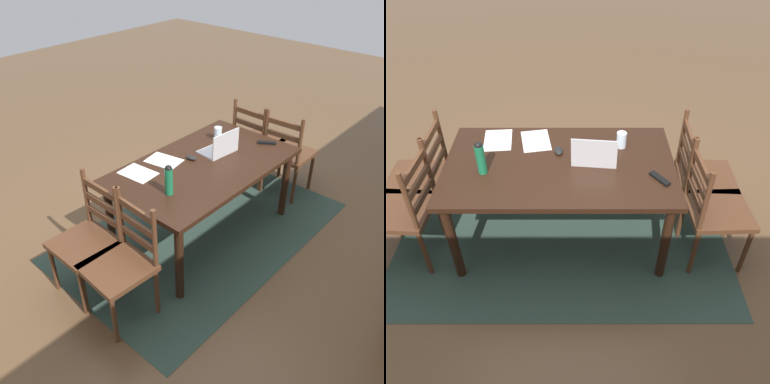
% 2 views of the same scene
% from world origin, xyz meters
% --- Properties ---
extents(ground_plane, '(14.00, 14.00, 0.00)m').
position_xyz_m(ground_plane, '(0.00, 0.00, 0.00)').
color(ground_plane, brown).
extents(area_rug, '(2.65, 1.68, 0.01)m').
position_xyz_m(area_rug, '(0.00, 0.00, 0.00)').
color(area_rug, '#2D4238').
rests_on(area_rug, ground).
extents(dining_table, '(1.65, 0.97, 0.73)m').
position_xyz_m(dining_table, '(0.00, 0.00, 0.65)').
color(dining_table, black).
rests_on(dining_table, ground).
extents(chair_left_far, '(0.46, 0.46, 0.95)m').
position_xyz_m(chair_left_far, '(-1.12, 0.20, 0.46)').
color(chair_left_far, '#56331E').
rests_on(chair_left_far, ground).
extents(chair_right_far, '(0.47, 0.47, 0.95)m').
position_xyz_m(chair_right_far, '(1.12, 0.20, 0.46)').
color(chair_right_far, '#56331E').
rests_on(chair_right_far, ground).
extents(chair_left_near, '(0.46, 0.46, 0.95)m').
position_xyz_m(chair_left_near, '(-1.12, -0.20, 0.46)').
color(chair_left_near, '#56331E').
rests_on(chair_left_near, ground).
extents(chair_right_near, '(0.44, 0.44, 0.95)m').
position_xyz_m(chair_right_near, '(1.12, -0.19, 0.46)').
color(chair_right_near, '#56331E').
rests_on(chair_right_near, ground).
extents(laptop, '(0.34, 0.25, 0.23)m').
position_xyz_m(laptop, '(-0.25, -0.01, 0.79)').
color(laptop, silver).
rests_on(laptop, dining_table).
extents(water_bottle, '(0.06, 0.06, 0.25)m').
position_xyz_m(water_bottle, '(0.53, 0.10, 0.86)').
color(water_bottle, '#197247').
rests_on(water_bottle, dining_table).
extents(drinking_glass, '(0.07, 0.07, 0.12)m').
position_xyz_m(drinking_glass, '(-0.46, -0.21, 0.80)').
color(drinking_glass, silver).
rests_on(drinking_glass, dining_table).
extents(computer_mouse, '(0.07, 0.11, 0.03)m').
position_xyz_m(computer_mouse, '(0.01, -0.13, 0.75)').
color(computer_mouse, black).
rests_on(computer_mouse, dining_table).
extents(tv_remote, '(0.13, 0.16, 0.02)m').
position_xyz_m(tv_remote, '(-0.69, 0.19, 0.74)').
color(tv_remote, black).
rests_on(tv_remote, dining_table).
extents(paper_stack_left, '(0.26, 0.33, 0.00)m').
position_xyz_m(paper_stack_left, '(0.19, -0.29, 0.74)').
color(paper_stack_left, white).
rests_on(paper_stack_left, dining_table).
extents(paper_stack_right, '(0.24, 0.31, 0.00)m').
position_xyz_m(paper_stack_right, '(0.49, -0.30, 0.74)').
color(paper_stack_right, white).
rests_on(paper_stack_right, dining_table).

